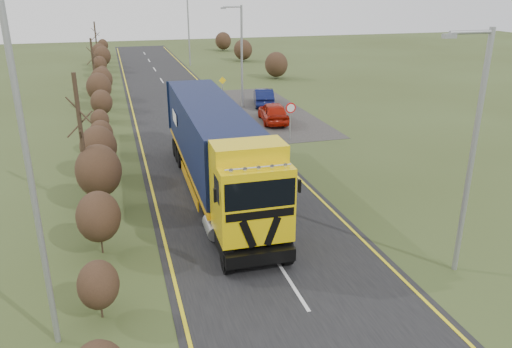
{
  "coord_description": "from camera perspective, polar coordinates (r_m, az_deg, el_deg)",
  "views": [
    {
      "loc": [
        -5.06,
        -17.21,
        9.23
      ],
      "look_at": [
        0.47,
        1.94,
        1.75
      ],
      "focal_mm": 35.0,
      "sensor_mm": 36.0,
      "label": 1
    }
  ],
  "objects": [
    {
      "name": "warning_board",
      "position": [
        45.67,
        -3.85,
        10.18
      ],
      "size": [
        0.65,
        0.11,
        1.72
      ],
      "color": "gray",
      "rests_on": "ground"
    },
    {
      "name": "road",
      "position": [
        29.17,
        -5.3,
        2.06
      ],
      "size": [
        8.0,
        120.0,
        0.02
      ],
      "primitive_type": "cube",
      "color": "black",
      "rests_on": "ground"
    },
    {
      "name": "streetlight_near",
      "position": [
        17.26,
        23.38,
        2.82
      ],
      "size": [
        1.74,
        0.18,
        8.14
      ],
      "color": "gray",
      "rests_on": "ground"
    },
    {
      "name": "speed_sign",
      "position": [
        31.82,
        3.96,
        6.87
      ],
      "size": [
        0.67,
        0.1,
        2.44
      ],
      "color": "gray",
      "rests_on": "ground"
    },
    {
      "name": "left_pole",
      "position": [
        13.42,
        -24.24,
        -1.22
      ],
      "size": [
        0.16,
        0.16,
        9.32
      ],
      "primitive_type": "cylinder",
      "color": "gray",
      "rests_on": "ground"
    },
    {
      "name": "lorry",
      "position": [
        23.01,
        -4.73,
        3.28
      ],
      "size": [
        2.97,
        15.31,
        4.26
      ],
      "rotation": [
        0.0,
        0.0,
        -0.02
      ],
      "color": "black",
      "rests_on": "ground"
    },
    {
      "name": "car_blue_sedan",
      "position": [
        41.72,
        0.87,
        8.78
      ],
      "size": [
        2.39,
        4.48,
        1.4
      ],
      "primitive_type": "imported",
      "rotation": [
        0.0,
        0.0,
        2.92
      ],
      "color": "#0A113A",
      "rests_on": "ground"
    },
    {
      "name": "ground",
      "position": [
        20.17,
        0.24,
        -6.65
      ],
      "size": [
        160.0,
        160.0,
        0.0
      ],
      "primitive_type": "plane",
      "color": "#36401B",
      "rests_on": "ground"
    },
    {
      "name": "layby",
      "position": [
        40.04,
        1.11,
        7.26
      ],
      "size": [
        6.0,
        18.0,
        0.02
      ],
      "primitive_type": "cube",
      "color": "#2C2927",
      "rests_on": "ground"
    },
    {
      "name": "car_red_hatchback",
      "position": [
        36.31,
        1.99,
        7.05
      ],
      "size": [
        2.33,
        4.58,
        1.49
      ],
      "primitive_type": "imported",
      "rotation": [
        0.0,
        0.0,
        3.01
      ],
      "color": "#9E1607",
      "rests_on": "ground"
    },
    {
      "name": "streetlight_far",
      "position": [
        64.05,
        -7.81,
        16.22
      ],
      "size": [
        1.78,
        0.18,
        8.32
      ],
      "color": "gray",
      "rests_on": "ground"
    },
    {
      "name": "lane_markings",
      "position": [
        28.88,
        -5.19,
        1.91
      ],
      "size": [
        7.52,
        116.0,
        0.01
      ],
      "color": "gold",
      "rests_on": "road"
    },
    {
      "name": "streetlight_mid",
      "position": [
        40.54,
        -1.76,
        13.66
      ],
      "size": [
        1.7,
        0.18,
        7.96
      ],
      "color": "gray",
      "rests_on": "ground"
    },
    {
      "name": "hedgerow",
      "position": [
        26.25,
        -17.47,
        2.75
      ],
      "size": [
        2.24,
        102.04,
        6.05
      ],
      "color": "#302015",
      "rests_on": "ground"
    }
  ]
}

